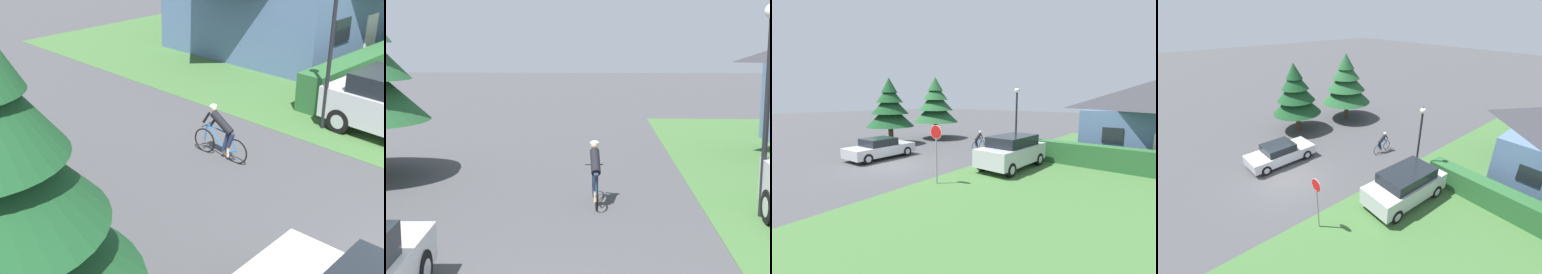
{
  "view_description": "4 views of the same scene",
  "coord_description": "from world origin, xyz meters",
  "views": [
    {
      "loc": [
        -8.48,
        -1.6,
        6.45
      ],
      "look_at": [
        -0.95,
        5.88,
        1.61
      ],
      "focal_mm": 50.0,
      "sensor_mm": 36.0,
      "label": 1
    },
    {
      "loc": [
        1.3,
        -5.33,
        3.67
      ],
      "look_at": [
        0.79,
        6.42,
        1.67
      ],
      "focal_mm": 50.0,
      "sensor_mm": 36.0,
      "label": 2
    },
    {
      "loc": [
        12.6,
        -8.59,
        3.84
      ],
      "look_at": [
        0.99,
        5.44,
        1.16
      ],
      "focal_mm": 24.0,
      "sensor_mm": 36.0,
      "label": 3
    },
    {
      "loc": [
        12.34,
        -5.3,
        9.13
      ],
      "look_at": [
        0.07,
        4.83,
        1.4
      ],
      "focal_mm": 24.0,
      "sensor_mm": 36.0,
      "label": 4
    }
  ],
  "objects": [
    {
      "name": "cyclist",
      "position": [
        1.17,
        6.92,
        0.71
      ],
      "size": [
        0.44,
        1.76,
        1.48
      ],
      "rotation": [
        0.0,
        0.0,
        1.64
      ],
      "color": "black",
      "rests_on": "ground"
    },
    {
      "name": "street_lamp",
      "position": [
        4.8,
        6.04,
        3.02
      ],
      "size": [
        0.32,
        0.32,
        4.61
      ],
      "color": "black",
      "rests_on": "ground"
    }
  ]
}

